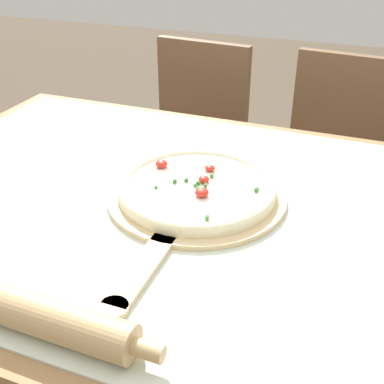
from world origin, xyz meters
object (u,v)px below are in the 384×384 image
chair_left (192,142)px  chair_right (332,165)px  rolling_pin (41,316)px  pizza (197,187)px  pizza_peel (194,200)px

chair_left → chair_right: same height
rolling_pin → chair_right: chair_right is taller
rolling_pin → pizza: bearing=80.0°
rolling_pin → chair_right: bearing=75.8°
chair_right → chair_left: bearing=-173.4°
chair_right → pizza: bearing=-100.0°
chair_left → chair_right: bearing=6.1°
pizza_peel → pizza: size_ratio=1.73×
chair_left → chair_right: 0.54m
chair_left → pizza_peel: bearing=-62.8°
pizza_peel → rolling_pin: rolling_pin is taller
pizza_peel → chair_right: chair_right is taller
pizza_peel → chair_left: 0.90m
pizza → chair_left: 0.89m
pizza → rolling_pin: 0.45m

